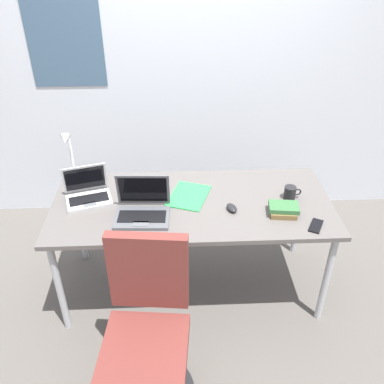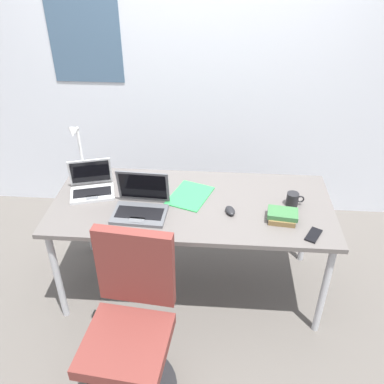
{
  "view_description": "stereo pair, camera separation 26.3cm",
  "coord_description": "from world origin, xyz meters",
  "px_view_note": "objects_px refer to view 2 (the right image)",
  "views": [
    {
      "loc": [
        -0.1,
        -2.2,
        2.27
      ],
      "look_at": [
        0.0,
        0.0,
        0.82
      ],
      "focal_mm": 38.9,
      "sensor_mm": 36.0,
      "label": 1
    },
    {
      "loc": [
        0.16,
        -2.2,
        2.27
      ],
      "look_at": [
        0.0,
        0.0,
        0.82
      ],
      "focal_mm": 38.9,
      "sensor_mm": 36.0,
      "label": 2
    }
  ],
  "objects_px": {
    "cell_phone": "(313,235)",
    "paper_folder_front_left": "(190,196)",
    "office_chair": "(131,334)",
    "laptop_front_right": "(92,187)",
    "desk_lamp": "(79,151)",
    "coffee_mug": "(293,199)",
    "laptop_near_mouse": "(141,205)",
    "book_stack": "(282,216)",
    "computer_mouse": "(230,211)"
  },
  "relations": [
    {
      "from": "cell_phone",
      "to": "desk_lamp",
      "type": "bearing_deg",
      "value": -171.52
    },
    {
      "from": "desk_lamp",
      "to": "book_stack",
      "type": "distance_m",
      "value": 1.43
    },
    {
      "from": "computer_mouse",
      "to": "paper_folder_front_left",
      "type": "relative_size",
      "value": 0.31
    },
    {
      "from": "desk_lamp",
      "to": "computer_mouse",
      "type": "xyz_separation_m",
      "value": [
        1.04,
        -0.37,
        -0.18
      ]
    },
    {
      "from": "desk_lamp",
      "to": "laptop_front_right",
      "type": "relative_size",
      "value": 1.2
    },
    {
      "from": "laptop_front_right",
      "to": "cell_phone",
      "type": "relative_size",
      "value": 2.45
    },
    {
      "from": "laptop_front_right",
      "to": "computer_mouse",
      "type": "xyz_separation_m",
      "value": [
        0.92,
        -0.17,
        -0.03
      ]
    },
    {
      "from": "desk_lamp",
      "to": "laptop_front_right",
      "type": "distance_m",
      "value": 0.29
    },
    {
      "from": "laptop_near_mouse",
      "to": "computer_mouse",
      "type": "bearing_deg",
      "value": 3.11
    },
    {
      "from": "paper_folder_front_left",
      "to": "office_chair",
      "type": "distance_m",
      "value": 0.95
    },
    {
      "from": "cell_phone",
      "to": "paper_folder_front_left",
      "type": "distance_m",
      "value": 0.82
    },
    {
      "from": "desk_lamp",
      "to": "paper_folder_front_left",
      "type": "distance_m",
      "value": 0.83
    },
    {
      "from": "desk_lamp",
      "to": "cell_phone",
      "type": "bearing_deg",
      "value": -20.25
    },
    {
      "from": "laptop_near_mouse",
      "to": "laptop_front_right",
      "type": "bearing_deg",
      "value": 151.52
    },
    {
      "from": "book_stack",
      "to": "paper_folder_front_left",
      "type": "bearing_deg",
      "value": 159.45
    },
    {
      "from": "coffee_mug",
      "to": "office_chair",
      "type": "height_order",
      "value": "office_chair"
    },
    {
      "from": "desk_lamp",
      "to": "coffee_mug",
      "type": "relative_size",
      "value": 3.54
    },
    {
      "from": "laptop_near_mouse",
      "to": "laptop_front_right",
      "type": "xyz_separation_m",
      "value": [
        -0.36,
        0.2,
        -0.0
      ]
    },
    {
      "from": "book_stack",
      "to": "office_chair",
      "type": "bearing_deg",
      "value": -142.81
    },
    {
      "from": "cell_phone",
      "to": "paper_folder_front_left",
      "type": "xyz_separation_m",
      "value": [
        -0.74,
        0.36,
        -0.0
      ]
    },
    {
      "from": "computer_mouse",
      "to": "book_stack",
      "type": "bearing_deg",
      "value": -25.72
    },
    {
      "from": "laptop_front_right",
      "to": "book_stack",
      "type": "bearing_deg",
      "value": -9.92
    },
    {
      "from": "desk_lamp",
      "to": "laptop_near_mouse",
      "type": "distance_m",
      "value": 0.65
    },
    {
      "from": "book_stack",
      "to": "office_chair",
      "type": "height_order",
      "value": "office_chair"
    },
    {
      "from": "computer_mouse",
      "to": "office_chair",
      "type": "height_order",
      "value": "office_chair"
    },
    {
      "from": "laptop_front_right",
      "to": "laptop_near_mouse",
      "type": "bearing_deg",
      "value": -28.48
    },
    {
      "from": "desk_lamp",
      "to": "office_chair",
      "type": "relative_size",
      "value": 0.41
    },
    {
      "from": "laptop_near_mouse",
      "to": "office_chair",
      "type": "height_order",
      "value": "laptop_near_mouse"
    },
    {
      "from": "laptop_front_right",
      "to": "desk_lamp",
      "type": "bearing_deg",
      "value": 121.69
    },
    {
      "from": "paper_folder_front_left",
      "to": "coffee_mug",
      "type": "height_order",
      "value": "coffee_mug"
    },
    {
      "from": "laptop_front_right",
      "to": "coffee_mug",
      "type": "bearing_deg",
      "value": -2.35
    },
    {
      "from": "cell_phone",
      "to": "laptop_front_right",
      "type": "bearing_deg",
      "value": -165.6
    },
    {
      "from": "desk_lamp",
      "to": "book_stack",
      "type": "relative_size",
      "value": 2.07
    },
    {
      "from": "office_chair",
      "to": "laptop_near_mouse",
      "type": "bearing_deg",
      "value": 93.1
    },
    {
      "from": "office_chair",
      "to": "book_stack",
      "type": "bearing_deg",
      "value": 37.19
    },
    {
      "from": "laptop_near_mouse",
      "to": "cell_phone",
      "type": "bearing_deg",
      "value": -8.77
    },
    {
      "from": "laptop_front_right",
      "to": "coffee_mug",
      "type": "xyz_separation_m",
      "value": [
        1.31,
        -0.05,
        0.0
      ]
    },
    {
      "from": "laptop_front_right",
      "to": "paper_folder_front_left",
      "type": "relative_size",
      "value": 1.07
    },
    {
      "from": "computer_mouse",
      "to": "office_chair",
      "type": "distance_m",
      "value": 0.93
    },
    {
      "from": "desk_lamp",
      "to": "laptop_near_mouse",
      "type": "height_order",
      "value": "desk_lamp"
    },
    {
      "from": "cell_phone",
      "to": "coffee_mug",
      "type": "height_order",
      "value": "coffee_mug"
    },
    {
      "from": "paper_folder_front_left",
      "to": "office_chair",
      "type": "xyz_separation_m",
      "value": [
        -0.26,
        -0.85,
        -0.35
      ]
    },
    {
      "from": "paper_folder_front_left",
      "to": "cell_phone",
      "type": "bearing_deg",
      "value": -25.7
    },
    {
      "from": "book_stack",
      "to": "paper_folder_front_left",
      "type": "relative_size",
      "value": 0.62
    },
    {
      "from": "computer_mouse",
      "to": "cell_phone",
      "type": "xyz_separation_m",
      "value": [
        0.48,
        -0.19,
        -0.01
      ]
    },
    {
      "from": "office_chair",
      "to": "coffee_mug",
      "type": "bearing_deg",
      "value": 40.95
    },
    {
      "from": "paper_folder_front_left",
      "to": "book_stack",
      "type": "bearing_deg",
      "value": -20.55
    },
    {
      "from": "laptop_front_right",
      "to": "computer_mouse",
      "type": "distance_m",
      "value": 0.93
    },
    {
      "from": "desk_lamp",
      "to": "paper_folder_front_left",
      "type": "xyz_separation_m",
      "value": [
        0.78,
        -0.2,
        -0.19
      ]
    },
    {
      "from": "cell_phone",
      "to": "book_stack",
      "type": "distance_m",
      "value": 0.22
    }
  ]
}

